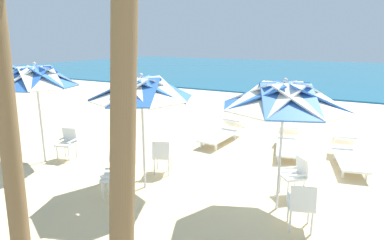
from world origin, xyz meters
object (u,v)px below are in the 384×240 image
plastic_chair_0 (296,174)px  sun_lounger_0 (348,156)px  plastic_chair_3 (162,155)px  beach_umbrella_2 (36,78)px  plastic_chair_4 (120,161)px  palm_tree_1 (120,30)px  plastic_chair_2 (116,175)px  plastic_chair_5 (67,141)px  sun_lounger_1 (288,144)px  plastic_chair_1 (302,204)px  plastic_chair_7 (0,132)px  plastic_chair_6 (6,147)px  sun_lounger_2 (222,134)px  beach_umbrella_0 (284,97)px  beach_umbrella_1 (141,90)px

plastic_chair_0 → sun_lounger_0: bearing=69.7°
plastic_chair_3 → beach_umbrella_2: (-3.26, -0.87, 1.79)m
plastic_chair_4 → palm_tree_1: bearing=-46.1°
sun_lounger_0 → plastic_chair_2: bearing=-134.2°
plastic_chair_5 → sun_lounger_1: plastic_chair_5 is taller
plastic_chair_5 → sun_lounger_1: 6.29m
plastic_chair_2 → beach_umbrella_2: size_ratio=0.32×
plastic_chair_1 → sun_lounger_0: bearing=81.8°
plastic_chair_2 → sun_lounger_1: 5.18m
plastic_chair_2 → plastic_chair_7: 5.34m
plastic_chair_1 → plastic_chair_6: size_ratio=1.00×
plastic_chair_2 → plastic_chair_4: size_ratio=1.00×
sun_lounger_1 → palm_tree_1: (-0.77, -6.17, 3.04)m
beach_umbrella_2 → palm_tree_1: (4.87, -2.27, 1.04)m
plastic_chair_0 → sun_lounger_0: (0.88, 2.38, -0.22)m
beach_umbrella_2 → sun_lounger_2: bearing=48.2°
plastic_chair_6 → palm_tree_1: (5.49, -1.61, 2.83)m
plastic_chair_3 → sun_lounger_0: (3.99, 2.77, -0.22)m
sun_lounger_2 → plastic_chair_0: bearing=-43.2°
plastic_chair_5 → palm_tree_1: palm_tree_1 is taller
sun_lounger_0 → sun_lounger_2: (-3.73, 0.29, 0.00)m
plastic_chair_0 → palm_tree_1: 4.76m
plastic_chair_1 → plastic_chair_5: (-6.35, 0.48, 0.00)m
plastic_chair_0 → sun_lounger_0: 2.55m
plastic_chair_2 → palm_tree_1: size_ratio=0.16×
plastic_chair_2 → plastic_chair_6: (-3.73, -0.04, 0.00)m
beach_umbrella_0 → plastic_chair_1: bearing=-44.9°
sun_lounger_0 → plastic_chair_1: bearing=-98.2°
plastic_chair_6 → plastic_chair_2: bearing=0.6°
sun_lounger_1 → sun_lounger_2: bearing=179.2°
plastic_chair_5 → plastic_chair_7: size_ratio=1.00×
beach_umbrella_0 → plastic_chair_2: beach_umbrella_0 is taller
plastic_chair_6 → sun_lounger_2: size_ratio=0.40×
beach_umbrella_2 → sun_lounger_2: size_ratio=1.23×
plastic_chair_6 → sun_lounger_2: (4.13, 4.59, -0.22)m
sun_lounger_1 → plastic_chair_4: bearing=-127.9°
palm_tree_1 → sun_lounger_1: bearing=82.9°
sun_lounger_0 → palm_tree_1: 7.06m
beach_umbrella_1 → plastic_chair_5: size_ratio=2.95×
plastic_chair_4 → plastic_chair_5: same height
plastic_chair_7 → sun_lounger_2: bearing=33.8°
beach_umbrella_0 → sun_lounger_1: bearing=99.2°
plastic_chair_2 → plastic_chair_3: same height
plastic_chair_1 → sun_lounger_2: (-3.21, 3.94, -0.22)m
beach_umbrella_2 → beach_umbrella_0: bearing=4.9°
plastic_chair_3 → plastic_chair_1: bearing=-14.1°
sun_lounger_0 → sun_lounger_2: size_ratio=1.02×
plastic_chair_3 → beach_umbrella_1: bearing=-83.9°
plastic_chair_1 → plastic_chair_3: 3.57m
beach_umbrella_2 → plastic_chair_3: bearing=14.9°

